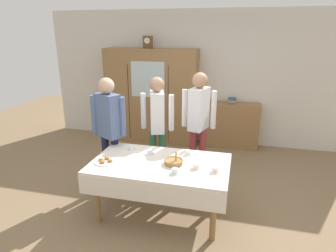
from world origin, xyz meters
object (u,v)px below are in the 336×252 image
(wall_cabinet, at_px, (151,96))
(book_stack, at_px, (232,100))
(dining_table, at_px, (159,171))
(tea_cup_back_edge, at_px, (132,148))
(mantel_clock, at_px, (148,42))
(spoon_mid_right, at_px, (135,159))
(person_near_right_end, at_px, (157,119))
(bread_basket, at_px, (174,162))
(spoon_center, at_px, (178,157))
(pastry_plate, at_px, (106,161))
(spoon_near_left, at_px, (203,162))
(tea_cup_center, at_px, (175,171))
(bookshelf_low, at_px, (231,125))
(person_by_cabinet, at_px, (109,123))
(tea_cup_near_left, at_px, (188,153))
(person_behind_table_right, at_px, (199,116))
(tea_cup_mid_left, at_px, (150,152))
(tea_cup_front_edge, at_px, (215,170))
(tea_cup_mid_right, at_px, (196,166))

(wall_cabinet, xyz_separation_m, book_stack, (1.66, 0.05, -0.00))
(dining_table, height_order, tea_cup_back_edge, tea_cup_back_edge)
(mantel_clock, bearing_deg, spoon_mid_right, -76.26)
(wall_cabinet, xyz_separation_m, person_near_right_end, (0.60, -1.65, 0.03))
(bread_basket, bearing_deg, book_stack, 77.35)
(bread_basket, bearing_deg, spoon_center, 88.10)
(pastry_plate, distance_m, spoon_near_left, 1.22)
(wall_cabinet, bearing_deg, pastry_plate, -85.03)
(tea_cup_center, xyz_separation_m, spoon_center, (-0.06, 0.46, -0.02))
(dining_table, xyz_separation_m, bookshelf_low, (0.76, 2.64, -0.17))
(spoon_mid_right, bearing_deg, tea_cup_back_edge, 119.01)
(pastry_plate, height_order, person_by_cabinet, person_by_cabinet)
(tea_cup_near_left, bearing_deg, dining_table, -130.08)
(wall_cabinet, bearing_deg, tea_cup_center, -67.76)
(person_behind_table_right, bearing_deg, spoon_near_left, -77.63)
(wall_cabinet, distance_m, spoon_mid_right, 2.61)
(book_stack, height_order, person_near_right_end, person_near_right_end)
(book_stack, xyz_separation_m, tea_cup_near_left, (-0.46, -2.29, -0.21))
(dining_table, bearing_deg, spoon_near_left, 17.47)
(person_near_right_end, xyz_separation_m, person_behind_table_right, (0.61, 0.14, 0.05))
(bookshelf_low, bearing_deg, mantel_clock, -178.29)
(tea_cup_mid_left, bearing_deg, tea_cup_back_edge, 164.88)
(dining_table, height_order, bookshelf_low, bookshelf_low)
(mantel_clock, height_order, person_near_right_end, mantel_clock)
(spoon_center, bearing_deg, tea_cup_mid_left, -179.48)
(wall_cabinet, relative_size, book_stack, 9.69)
(tea_cup_center, relative_size, tea_cup_front_edge, 1.00)
(tea_cup_front_edge, distance_m, tea_cup_mid_right, 0.23)
(book_stack, bearing_deg, person_behind_table_right, -105.95)
(dining_table, bearing_deg, tea_cup_near_left, 49.92)
(book_stack, xyz_separation_m, person_behind_table_right, (-0.44, -1.55, 0.08))
(bookshelf_low, relative_size, person_behind_table_right, 0.65)
(dining_table, xyz_separation_m, pastry_plate, (-0.66, -0.12, 0.11))
(pastry_plate, height_order, person_near_right_end, person_near_right_end)
(dining_table, distance_m, tea_cup_back_edge, 0.59)
(dining_table, bearing_deg, tea_cup_front_edge, -5.03)
(tea_cup_mid_left, distance_m, bread_basket, 0.43)
(bookshelf_low, bearing_deg, spoon_near_left, -95.56)
(tea_cup_front_edge, relative_size, bread_basket, 0.54)
(bread_basket, bearing_deg, tea_cup_near_left, 69.39)
(wall_cabinet, distance_m, spoon_near_left, 2.82)
(tea_cup_center, relative_size, spoon_mid_right, 1.09)
(tea_cup_mid_left, bearing_deg, bread_basket, -30.77)
(book_stack, distance_m, spoon_near_left, 2.50)
(bread_basket, bearing_deg, person_near_right_end, 117.15)
(tea_cup_mid_right, bearing_deg, bookshelf_low, 83.51)
(pastry_plate, bearing_deg, spoon_near_left, 13.56)
(book_stack, bearing_deg, tea_cup_mid_right, -96.49)
(wall_cabinet, relative_size, tea_cup_center, 15.02)
(dining_table, height_order, book_stack, book_stack)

